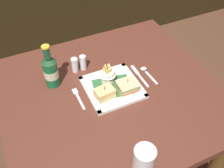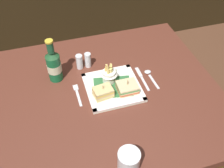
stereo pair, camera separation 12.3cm
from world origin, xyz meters
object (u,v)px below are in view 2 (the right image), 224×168
sandwich_half_left (103,92)px  pepper_shaker (88,61)px  knife (142,77)px  sandwich_half_right (127,87)px  beer_bottle (54,65)px  salt_shaker (80,62)px  dining_table (111,107)px  square_plate (113,88)px  fork (77,93)px  water_glass (128,163)px  fries_cup (109,74)px  spoon (149,74)px

sandwich_half_left → pepper_shaker: bearing=94.3°
pepper_shaker → knife: bearing=-34.7°
sandwich_half_right → beer_bottle: 0.37m
knife → pepper_shaker: size_ratio=2.10×
sandwich_half_right → salt_shaker: (-0.18, 0.24, 0.01)m
sandwich_half_left → salt_shaker: 0.25m
dining_table → square_plate: 0.13m
fork → pepper_shaker: bearing=62.2°
water_glass → fork: size_ratio=0.75×
dining_table → pepper_shaker: size_ratio=12.74×
fries_cup → knife: (0.17, -0.02, -0.05)m
water_glass → knife: size_ratio=0.61×
dining_table → sandwich_half_left: size_ratio=11.05×
sandwich_half_left → pepper_shaker: (-0.02, 0.24, 0.00)m
fries_cup → knife: fries_cup is taller
square_plate → sandwich_half_right: bearing=-34.4°
beer_bottle → knife: beer_bottle is taller
square_plate → spoon: (0.21, 0.04, -0.00)m
fork → sandwich_half_left: bearing=-26.1°
fork → salt_shaker: salt_shaker is taller
beer_bottle → fork: (0.08, -0.14, -0.09)m
sandwich_half_right → fork: size_ratio=0.67×
water_glass → fork: 0.45m
salt_shaker → pepper_shaker: (0.05, 0.00, 0.00)m
fries_cup → spoon: fries_cup is taller
fork → spoon: (0.38, 0.02, 0.00)m
square_plate → salt_shaker: bearing=121.9°
beer_bottle → sandwich_half_left: bearing=-44.8°
sandwich_half_right → spoon: sandwich_half_right is taller
spoon → square_plate: bearing=-169.7°
beer_bottle → fork: size_ratio=1.64×
dining_table → sandwich_half_right: bearing=-19.2°
beer_bottle → pepper_shaker: bearing=14.3°
water_glass → salt_shaker: (-0.06, 0.61, -0.01)m
beer_bottle → pepper_shaker: beer_bottle is taller
square_plate → fork: (-0.17, 0.02, -0.00)m
knife → salt_shaker: size_ratio=2.13×
dining_table → salt_shaker: 0.29m
sandwich_half_left → beer_bottle: beer_bottle is taller
square_plate → fries_cup: (-0.00, 0.05, 0.05)m
sandwich_half_right → pepper_shaker: size_ratio=1.15×
beer_bottle → salt_shaker: 0.15m
spoon → sandwich_half_left: bearing=-163.7°
beer_bottle → water_glass: bearing=-71.9°
sandwich_half_left → fork: size_ratio=0.67×
sandwich_half_right → fork: 0.24m
square_plate → fries_cup: bearing=95.8°
square_plate → salt_shaker: size_ratio=3.21×
fork → beer_bottle: bearing=120.4°
dining_table → knife: 0.22m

